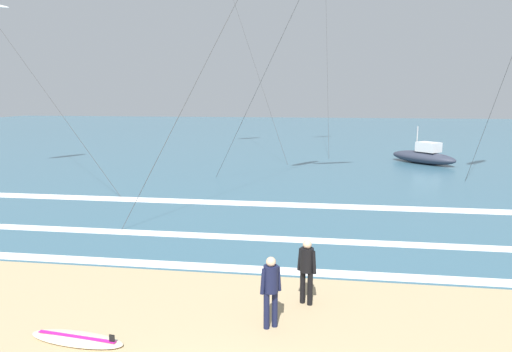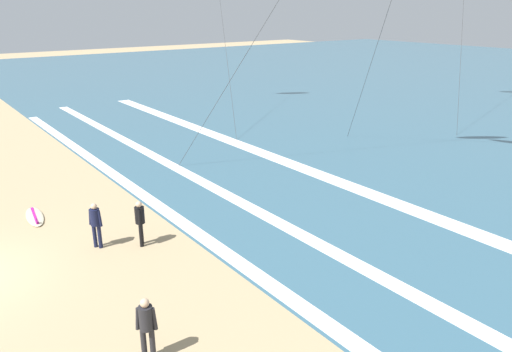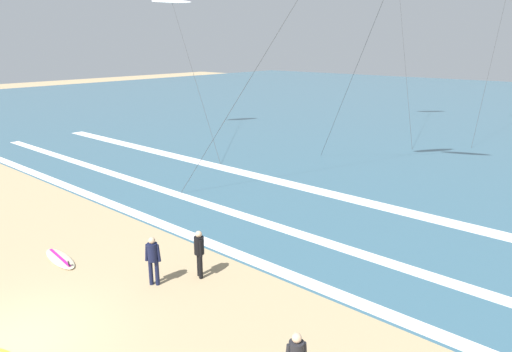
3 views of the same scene
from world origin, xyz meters
TOP-DOWN VIEW (x-y plane):
  - ground_plane at (0.00, 0.00)m, footprint 160.00×160.00m
  - wave_foam_shoreline at (0.17, 7.35)m, footprint 45.68×0.57m
  - wave_foam_mid_break at (-1.92, 10.25)m, footprint 46.58×0.63m
  - wave_foam_outer_break at (-0.87, 15.32)m, footprint 48.67×0.95m
  - surfer_background_far at (0.98, 5.39)m, footprint 0.50×0.32m
  - surfer_mid_group at (0.26, 4.14)m, footprint 0.47×0.36m
  - surfboard_right_spare at (-3.60, 3.02)m, footprint 2.15×0.83m
  - kite_white_high_right at (-19.38, 21.49)m, footprint 12.16×7.36m

SIDE VIEW (x-z plane):
  - ground_plane at x=0.00m, z-range 0.00..0.00m
  - wave_foam_shoreline at x=0.17m, z-range 0.01..0.02m
  - wave_foam_mid_break at x=-1.92m, z-range 0.01..0.02m
  - wave_foam_outer_break at x=-0.87m, z-range 0.01..0.02m
  - surfboard_right_spare at x=-3.60m, z-range -0.08..0.17m
  - surfer_background_far at x=0.98m, z-range 0.16..1.76m
  - surfer_mid_group at x=0.26m, z-range 0.16..1.76m
  - kite_white_high_right at x=-19.38m, z-range 5.04..15.71m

